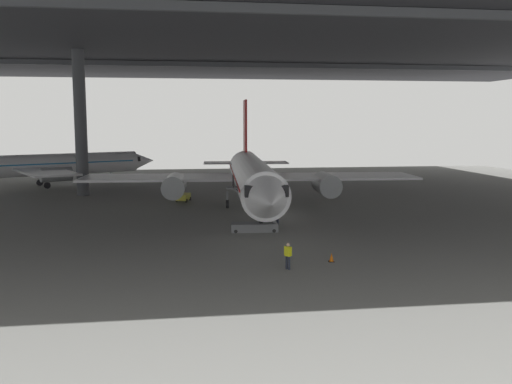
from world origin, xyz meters
TOP-DOWN VIEW (x-y plane):
  - ground_plane at (0.00, 0.00)m, footprint 110.00×110.00m
  - hangar_structure at (-0.06, 13.74)m, footprint 121.00×99.00m
  - airplane_main at (-0.80, 3.15)m, footprint 36.61×37.88m
  - boarding_stairs at (-2.13, -7.26)m, footprint 4.35×1.76m
  - crew_worker_near_nose at (-1.67, -19.55)m, footprint 0.44×0.40m
  - crew_worker_by_stairs at (0.32, -5.00)m, footprint 0.37×0.49m
  - airplane_distant at (-25.64, 28.77)m, footprint 27.82×27.96m
  - traffic_cone_orange at (1.55, -18.12)m, footprint 0.36×0.36m
  - baggage_tug at (-7.75, 11.17)m, footprint 1.81×2.45m

SIDE VIEW (x-z plane):
  - ground_plane at x=0.00m, z-range 0.00..0.00m
  - traffic_cone_orange at x=1.55m, z-range -0.01..0.59m
  - baggage_tug at x=-7.75m, z-range 0.08..0.98m
  - boarding_stairs at x=-2.13m, z-range -1.63..3.10m
  - crew_worker_by_stairs at x=0.32m, z-range 0.12..1.79m
  - crew_worker_near_nose at x=-1.67m, z-range 0.12..1.81m
  - airplane_distant at x=-25.64m, z-range -1.70..7.91m
  - airplane_main at x=-0.80m, z-range -2.39..9.41m
  - hangar_structure at x=-0.06m, z-range 8.89..27.95m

